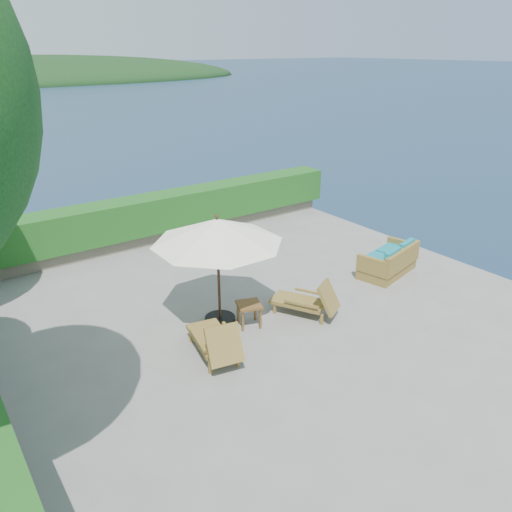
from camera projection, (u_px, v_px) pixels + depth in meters
ground at (267, 319)px, 10.45m from camera, size 12.00×12.00×0.00m
foundation at (266, 380)px, 11.05m from camera, size 12.00×12.00×3.00m
ocean at (266, 432)px, 11.61m from camera, size 600.00×600.00×0.00m
offshore_island at (21, 81)px, 129.75m from camera, size 126.00×57.60×12.60m
planter_wall_far at (152, 236)px, 14.56m from camera, size 12.00×0.60×0.36m
hedge_far at (150, 214)px, 14.30m from camera, size 12.40×0.90×1.00m
patio_umbrella at (217, 232)px, 9.62m from camera, size 3.41×3.41×2.34m
lounge_left at (215, 340)px, 9.04m from camera, size 0.90×1.59×0.87m
lounge_right at (308, 301)px, 10.50m from camera, size 1.19×1.52×0.82m
side_table at (249, 308)px, 10.07m from camera, size 0.60×0.60×0.50m
wicker_loveseat at (389, 262)px, 12.43m from camera, size 1.82×1.22×0.82m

